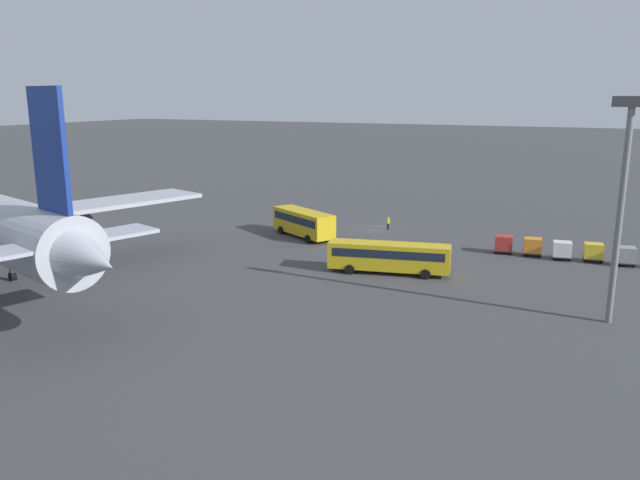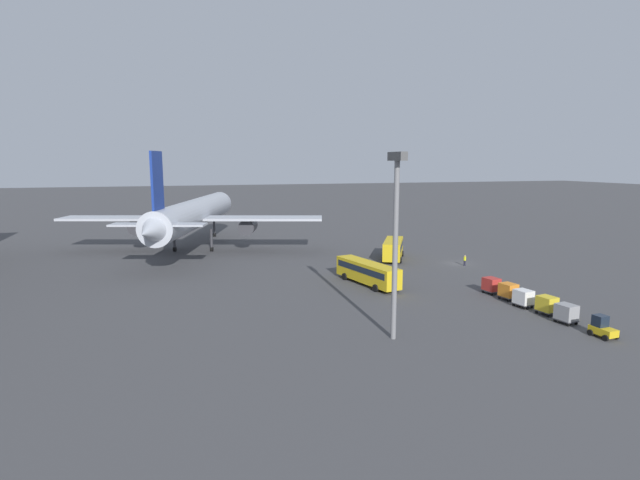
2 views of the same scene
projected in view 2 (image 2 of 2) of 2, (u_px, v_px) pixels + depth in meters
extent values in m
plane|color=#424244|center=(458.00, 264.00, 83.31)|extent=(600.00, 600.00, 0.00)
cylinder|color=#B2B7C1|center=(195.00, 213.00, 95.75)|extent=(46.62, 19.21, 5.41)
cone|color=#B2B7C1|center=(221.00, 203.00, 120.37)|extent=(7.21, 6.68, 5.14)
cone|color=#B2B7C1|center=(150.00, 231.00, 70.86)|extent=(8.17, 6.75, 4.87)
cube|color=#B2B7C1|center=(120.00, 218.00, 93.58)|extent=(12.31, 22.53, 0.44)
cube|color=#B2B7C1|center=(264.00, 218.00, 93.47)|extent=(12.31, 22.53, 0.44)
cube|color=navy|center=(157.00, 181.00, 73.70)|extent=(4.61, 1.75, 8.66)
cube|color=#B2B7C1|center=(158.00, 225.00, 74.24)|extent=(7.34, 14.42, 0.28)
cylinder|color=#38383D|center=(140.00, 226.00, 95.23)|extent=(6.29, 4.53, 2.98)
cylinder|color=#38383D|center=(248.00, 226.00, 95.15)|extent=(6.29, 4.53, 2.98)
cylinder|color=#38383D|center=(214.00, 227.00, 112.81)|extent=(0.50, 0.50, 4.33)
cylinder|color=black|center=(214.00, 235.00, 113.07)|extent=(1.01, 0.75, 0.90)
cylinder|color=#38383D|center=(174.00, 240.00, 94.19)|extent=(0.50, 0.50, 4.33)
cylinder|color=black|center=(175.00, 249.00, 94.46)|extent=(1.01, 0.75, 0.90)
cylinder|color=#38383D|center=(211.00, 240.00, 94.16)|extent=(0.50, 0.50, 4.33)
cylinder|color=black|center=(212.00, 249.00, 94.43)|extent=(1.01, 0.75, 0.90)
cube|color=gold|center=(393.00, 248.00, 86.70)|extent=(10.22, 7.44, 2.94)
cube|color=#192333|center=(393.00, 246.00, 86.62)|extent=(9.54, 7.08, 0.94)
cylinder|color=black|center=(386.00, 253.00, 90.25)|extent=(1.02, 0.75, 1.00)
cylinder|color=black|center=(403.00, 254.00, 89.63)|extent=(1.02, 0.75, 1.00)
cylinder|color=black|center=(383.00, 260.00, 84.20)|extent=(1.02, 0.75, 1.00)
cylinder|color=black|center=(401.00, 260.00, 83.58)|extent=(1.02, 0.75, 1.00)
cube|color=gold|center=(367.00, 272.00, 68.88)|extent=(12.56, 5.03, 2.67)
cube|color=#192333|center=(367.00, 269.00, 68.81)|extent=(11.61, 4.87, 0.86)
cylinder|color=black|center=(345.00, 276.00, 71.74)|extent=(1.04, 0.50, 1.00)
cylinder|color=black|center=(360.00, 275.00, 73.01)|extent=(1.04, 0.50, 1.00)
cylinder|color=black|center=(375.00, 288.00, 65.15)|extent=(1.04, 0.50, 1.00)
cylinder|color=black|center=(392.00, 286.00, 66.42)|extent=(1.04, 0.50, 1.00)
cube|color=gold|center=(603.00, 331.00, 48.20)|extent=(2.49, 1.47, 0.70)
cube|color=#192333|center=(600.00, 321.00, 48.44)|extent=(1.16, 1.24, 1.10)
cylinder|color=black|center=(590.00, 333.00, 48.77)|extent=(0.61, 0.26, 0.60)
cylinder|color=black|center=(601.00, 331.00, 49.27)|extent=(0.61, 0.26, 0.60)
cylinder|color=black|center=(605.00, 338.00, 47.23)|extent=(0.61, 0.26, 0.60)
cylinder|color=black|center=(616.00, 336.00, 47.73)|extent=(0.61, 0.26, 0.60)
cylinder|color=#1E1E2D|center=(465.00, 263.00, 81.67)|extent=(0.32, 0.32, 0.85)
cylinder|color=yellow|center=(465.00, 259.00, 81.55)|extent=(0.38, 0.38, 0.65)
sphere|color=tan|center=(465.00, 256.00, 81.48)|extent=(0.24, 0.24, 0.24)
cube|color=#38383D|center=(566.00, 320.00, 52.40)|extent=(2.22, 1.96, 0.10)
cube|color=gray|center=(566.00, 312.00, 52.26)|extent=(2.12, 1.86, 1.60)
cylinder|color=black|center=(555.00, 321.00, 52.84)|extent=(0.37, 0.17, 0.36)
cylinder|color=black|center=(563.00, 319.00, 53.38)|extent=(0.37, 0.17, 0.36)
cylinder|color=black|center=(568.00, 325.00, 51.48)|extent=(0.37, 0.17, 0.36)
cylinder|color=black|center=(576.00, 323.00, 52.03)|extent=(0.37, 0.17, 0.36)
cube|color=#38383D|center=(546.00, 311.00, 55.46)|extent=(2.22, 1.96, 0.10)
cube|color=gold|center=(547.00, 304.00, 55.33)|extent=(2.12, 1.86, 1.60)
cylinder|color=black|center=(537.00, 312.00, 55.90)|extent=(0.37, 0.17, 0.36)
cylinder|color=black|center=(545.00, 310.00, 56.45)|extent=(0.37, 0.17, 0.36)
cylinder|color=black|center=(548.00, 316.00, 54.55)|extent=(0.37, 0.17, 0.36)
cylinder|color=black|center=(556.00, 314.00, 55.10)|extent=(0.37, 0.17, 0.36)
cube|color=#38383D|center=(523.00, 304.00, 58.28)|extent=(2.22, 1.96, 0.10)
cube|color=silver|center=(523.00, 297.00, 58.15)|extent=(2.12, 1.86, 1.60)
cylinder|color=black|center=(514.00, 305.00, 58.72)|extent=(0.37, 0.17, 0.36)
cylinder|color=black|center=(522.00, 303.00, 59.26)|extent=(0.37, 0.17, 0.36)
cylinder|color=black|center=(524.00, 308.00, 57.36)|extent=(0.37, 0.17, 0.36)
cylinder|color=black|center=(532.00, 307.00, 57.91)|extent=(0.37, 0.17, 0.36)
cube|color=#38383D|center=(508.00, 297.00, 61.36)|extent=(2.22, 1.96, 0.10)
cube|color=orange|center=(508.00, 290.00, 61.23)|extent=(2.12, 1.86, 1.60)
cylinder|color=black|center=(499.00, 298.00, 61.80)|extent=(0.37, 0.17, 0.36)
cylinder|color=black|center=(507.00, 296.00, 62.35)|extent=(0.37, 0.17, 0.36)
cylinder|color=black|center=(509.00, 301.00, 60.45)|extent=(0.37, 0.17, 0.36)
cylinder|color=black|center=(516.00, 299.00, 60.99)|extent=(0.37, 0.17, 0.36)
cube|color=#38383D|center=(491.00, 290.00, 64.29)|extent=(2.22, 1.96, 0.10)
cube|color=#B72D28|center=(491.00, 284.00, 64.16)|extent=(2.12, 1.86, 1.60)
cylinder|color=black|center=(483.00, 291.00, 64.73)|extent=(0.37, 0.17, 0.36)
cylinder|color=black|center=(490.00, 290.00, 65.28)|extent=(0.37, 0.17, 0.36)
cylinder|color=black|center=(491.00, 294.00, 63.38)|extent=(0.37, 0.17, 0.36)
cylinder|color=black|center=(499.00, 293.00, 63.93)|extent=(0.37, 0.17, 0.36)
cylinder|color=slate|center=(395.00, 252.00, 46.67)|extent=(0.50, 0.50, 16.92)
cube|color=#4C4C4C|center=(397.00, 156.00, 45.30)|extent=(2.80, 0.70, 0.80)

